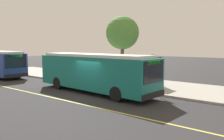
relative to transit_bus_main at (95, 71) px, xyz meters
The scene contains 9 objects.
ground_plane 1.99m from the transit_bus_main, 60.12° to the right, with size 120.00×120.00×0.00m, color #2B2B2D.
sidewalk_curb 5.26m from the transit_bus_main, 83.39° to the left, with size 44.00×6.40×0.15m, color #A8A399.
lane_stripe_center 3.64m from the transit_bus_main, 79.77° to the right, with size 36.00×0.14×0.01m, color #E0D64C.
transit_bus_main is the anchor object (origin of this frame).
bus_shelter 4.98m from the transit_bus_main, 74.52° to the left, with size 2.90×1.60×2.48m.
waiting_bench 5.13m from the transit_bus_main, 73.56° to the left, with size 1.60×0.48×0.95m.
route_sign_post 4.40m from the transit_bus_main, 33.06° to the left, with size 0.44×0.08×2.80m.
pedestrian_commuter 4.06m from the transit_bus_main, 66.32° to the left, with size 0.24×0.40×1.69m.
street_tree_near_shelter 8.39m from the transit_bus_main, 110.26° to the left, with size 3.53×3.53×6.56m.
Camera 1 is at (11.51, -11.93, 3.60)m, focal length 37.25 mm.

